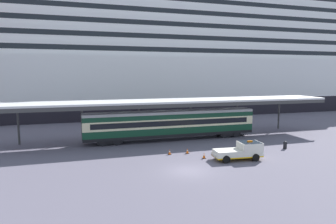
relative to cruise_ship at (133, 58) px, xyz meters
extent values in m
plane|color=#565161|center=(-3.04, -46.99, -13.04)|extent=(400.00, 400.00, 0.00)
cube|color=black|center=(-0.10, 0.01, -11.12)|extent=(155.06, 28.44, 3.83)
cube|color=silver|center=(-0.10, 0.01, -4.75)|extent=(155.06, 28.44, 8.93)
cube|color=silver|center=(-0.10, 0.01, 1.07)|extent=(142.65, 26.16, 2.71)
cube|color=black|center=(-0.10, -13.02, 1.21)|extent=(136.45, 0.12, 0.98)
cube|color=silver|center=(-0.10, 0.01, 3.78)|extent=(136.95, 25.12, 2.71)
cube|color=black|center=(-0.10, -12.50, 3.92)|extent=(130.99, 0.12, 0.98)
cube|color=silver|center=(-0.10, 0.01, 6.49)|extent=(131.24, 24.07, 2.71)
cube|color=black|center=(-0.10, -11.98, 6.63)|extent=(125.54, 0.12, 0.98)
cube|color=silver|center=(-0.10, 0.01, 9.20)|extent=(125.54, 23.02, 2.71)
cube|color=black|center=(-0.10, -11.45, 9.34)|extent=(120.08, 0.12, 0.98)
cube|color=silver|center=(-0.10, 0.01, 11.92)|extent=(119.83, 21.98, 2.71)
cube|color=silver|center=(-0.61, -33.21, -7.58)|extent=(47.98, 5.89, 0.25)
cube|color=#373737|center=(-0.61, -36.05, -7.96)|extent=(47.98, 0.20, 0.50)
cylinder|color=#373737|center=(-20.60, -30.66, -10.37)|extent=(0.28, 0.28, 5.33)
cylinder|color=#373737|center=(-12.61, -30.66, -10.37)|extent=(0.28, 0.28, 5.33)
cylinder|color=#373737|center=(-4.61, -30.66, -10.37)|extent=(0.28, 0.28, 5.33)
cylinder|color=#373737|center=(3.39, -30.66, -10.37)|extent=(0.28, 0.28, 5.33)
cylinder|color=#373737|center=(11.38, -30.66, -10.37)|extent=(0.28, 0.28, 5.33)
cylinder|color=#373737|center=(19.38, -30.66, -10.37)|extent=(0.28, 0.28, 5.33)
cube|color=black|center=(-0.61, -33.71, -12.19)|extent=(24.10, 2.80, 0.40)
cube|color=#0F3823|center=(-0.61, -33.71, -11.54)|extent=(24.10, 2.80, 0.90)
cube|color=beige|center=(-0.61, -33.71, -10.49)|extent=(24.10, 2.80, 1.20)
cube|color=black|center=(-0.61, -35.08, -10.44)|extent=(22.17, 0.08, 0.72)
cube|color=#0F3823|center=(-0.61, -33.71, -9.59)|extent=(24.10, 2.80, 0.60)
cube|color=#ABABAB|center=(-0.61, -33.71, -9.11)|extent=(24.10, 2.69, 0.36)
cube|color=black|center=(-9.29, -33.71, -12.59)|extent=(3.20, 2.35, 0.50)
cylinder|color=black|center=(-10.19, -34.88, -12.62)|extent=(0.84, 0.12, 0.84)
cylinder|color=black|center=(-8.39, -34.88, -12.62)|extent=(0.84, 0.12, 0.84)
cube|color=black|center=(8.06, -33.71, -12.59)|extent=(3.20, 2.35, 0.50)
cylinder|color=black|center=(7.16, -34.88, -12.62)|extent=(0.84, 0.12, 0.84)
cylinder|color=black|center=(8.96, -34.88, -12.62)|extent=(0.84, 0.12, 0.84)
cube|color=silver|center=(3.29, -45.02, -12.46)|extent=(5.34, 2.39, 0.36)
cube|color=#F2B20C|center=(3.29, -45.02, -12.59)|extent=(5.34, 2.41, 0.12)
cube|color=silver|center=(4.74, -45.13, -11.73)|extent=(2.43, 2.09, 1.10)
cube|color=#19232D|center=(4.74, -45.13, -11.38)|extent=(2.21, 1.99, 0.44)
cube|color=orange|center=(4.74, -45.13, -11.10)|extent=(0.57, 0.24, 0.16)
cube|color=silver|center=(2.25, -44.94, -12.10)|extent=(3.05, 2.14, 0.36)
cylinder|color=black|center=(5.02, -44.15, -12.64)|extent=(0.82, 0.31, 0.80)
cylinder|color=black|center=(4.87, -46.14, -12.64)|extent=(0.82, 0.31, 0.80)
cylinder|color=black|center=(1.70, -43.90, -12.64)|extent=(0.82, 0.31, 0.80)
cylinder|color=black|center=(1.55, -45.89, -12.64)|extent=(0.82, 0.31, 0.80)
cube|color=black|center=(-3.11, -41.00, -13.02)|extent=(0.36, 0.36, 0.04)
cone|color=#EA590F|center=(-3.11, -41.00, -12.72)|extent=(0.30, 0.30, 0.56)
cylinder|color=white|center=(-3.11, -41.00, -12.69)|extent=(0.17, 0.17, 0.08)
cube|color=black|center=(0.06, -43.57, -13.02)|extent=(0.36, 0.36, 0.04)
cone|color=#EA590F|center=(0.06, -43.57, -12.70)|extent=(0.30, 0.30, 0.60)
cylinder|color=white|center=(0.06, -43.57, -12.67)|extent=(0.17, 0.17, 0.08)
cube|color=black|center=(-0.99, -41.16, -13.02)|extent=(0.36, 0.36, 0.04)
cone|color=#EA590F|center=(-0.99, -41.16, -12.72)|extent=(0.30, 0.30, 0.57)
cylinder|color=white|center=(-0.99, -41.16, -12.69)|extent=(0.17, 0.17, 0.08)
cylinder|color=black|center=(11.39, -42.55, -12.69)|extent=(0.44, 0.44, 0.70)
sphere|color=black|center=(11.39, -42.55, -12.32)|extent=(0.48, 0.48, 0.48)
camera|label=1|loc=(-12.73, -72.49, -3.88)|focal=31.48mm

